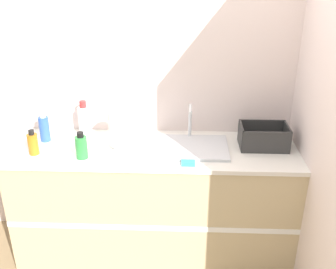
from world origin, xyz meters
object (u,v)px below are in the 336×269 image
at_px(paper_towel_roll, 117,129).
at_px(bottle_blue, 44,128).
at_px(dish_rack, 263,139).
at_px(bottle_amber, 33,143).
at_px(bottle_white_spray, 84,120).
at_px(sink, 190,146).
at_px(bottle_green, 81,147).

xyz_separation_m(paper_towel_roll, bottle_blue, (-0.55, 0.07, -0.03)).
xyz_separation_m(dish_rack, bottle_amber, (-1.61, -0.18, 0.02)).
xyz_separation_m(bottle_white_spray, bottle_amber, (-0.28, -0.32, -0.04)).
relative_size(sink, bottle_blue, 2.38).
distance_m(dish_rack, bottle_blue, 1.60).
height_order(bottle_green, bottle_amber, bottle_green).
height_order(bottle_blue, bottle_amber, bottle_blue).
relative_size(bottle_white_spray, bottle_amber, 1.54).
height_order(paper_towel_roll, dish_rack, paper_towel_roll).
bearing_deg(bottle_green, bottle_white_spray, 99.90).
xyz_separation_m(paper_towel_roll, bottle_green, (-0.21, -0.18, -0.05)).
bearing_deg(bottle_white_spray, bottle_blue, -158.13).
distance_m(bottle_white_spray, bottle_green, 0.37).
bearing_deg(bottle_blue, dish_rack, -1.17).
bearing_deg(sink, bottle_green, -166.59).
bearing_deg(sink, bottle_white_spray, 166.55).
xyz_separation_m(dish_rack, bottle_blue, (-1.60, 0.03, 0.04)).
bearing_deg(dish_rack, bottle_amber, -173.57).
bearing_deg(sink, dish_rack, 5.29).
distance_m(paper_towel_roll, bottle_blue, 0.56).
bearing_deg(bottle_blue, paper_towel_roll, -7.69).
relative_size(paper_towel_roll, dish_rack, 0.79).
xyz_separation_m(sink, bottle_green, (-0.73, -0.18, 0.07)).
xyz_separation_m(paper_towel_roll, bottle_amber, (-0.56, -0.14, -0.06)).
height_order(paper_towel_roll, bottle_blue, paper_towel_roll).
relative_size(bottle_blue, bottle_green, 1.21).
height_order(paper_towel_roll, bottle_green, paper_towel_roll).
relative_size(paper_towel_roll, bottle_green, 1.41).
distance_m(dish_rack, bottle_green, 1.28).
height_order(paper_towel_roll, bottle_white_spray, bottle_white_spray).
distance_m(bottle_green, bottle_amber, 0.35).
xyz_separation_m(dish_rack, bottle_green, (-1.26, -0.22, 0.02)).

